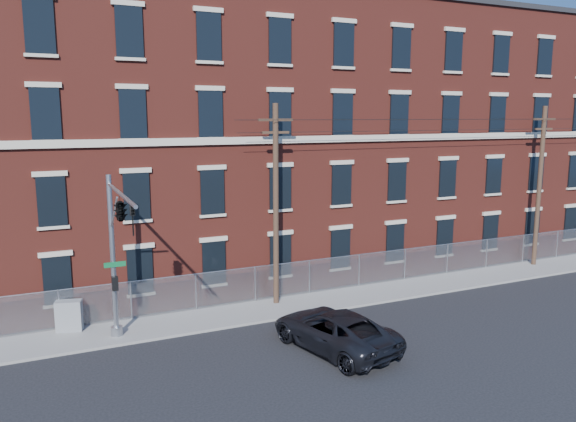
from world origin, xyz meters
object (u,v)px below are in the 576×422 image
(traffic_signal_mast, at_px, (119,226))
(utility_cabinet, at_px, (69,316))
(pickup_truck, at_px, (334,330))
(utility_pole_near, at_px, (276,201))

(traffic_signal_mast, bearing_deg, utility_cabinet, 115.82)
(traffic_signal_mast, xyz_separation_m, pickup_truck, (8.00, -2.61, -4.57))
(traffic_signal_mast, distance_m, utility_cabinet, 6.20)
(traffic_signal_mast, xyz_separation_m, utility_pole_near, (8.00, 3.42, -0.05))
(traffic_signal_mast, relative_size, utility_pole_near, 0.70)
(utility_pole_near, bearing_deg, traffic_signal_mast, -156.86)
(traffic_signal_mast, distance_m, utility_pole_near, 8.70)
(utility_pole_near, height_order, utility_cabinet, utility_pole_near)
(utility_pole_near, xyz_separation_m, pickup_truck, (-0.00, -6.03, -4.52))
(traffic_signal_mast, height_order, utility_cabinet, traffic_signal_mast)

